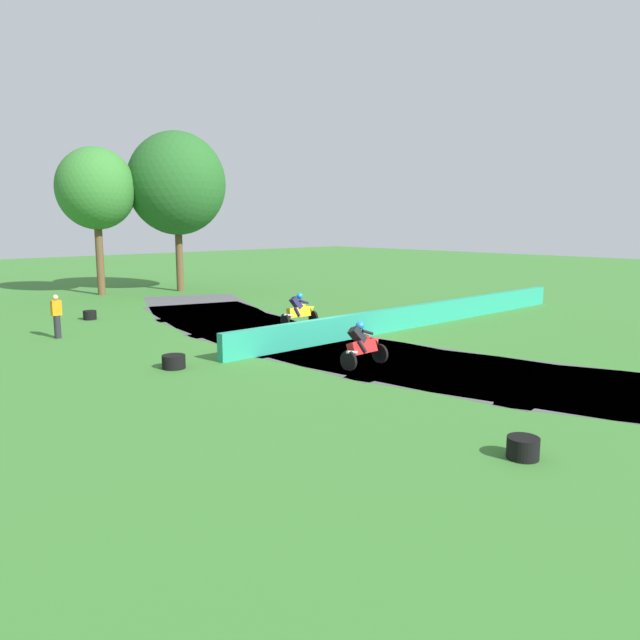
% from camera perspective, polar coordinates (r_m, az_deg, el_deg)
% --- Properties ---
extents(ground_plane, '(120.00, 120.00, 0.00)m').
position_cam_1_polar(ground_plane, '(21.51, -0.27, -2.32)').
color(ground_plane, '#38752D').
extents(track_asphalt, '(9.54, 33.64, 0.01)m').
position_cam_1_polar(track_asphalt, '(22.21, 1.72, -1.94)').
color(track_asphalt, '#515156').
rests_on(track_asphalt, ground).
extents(safety_barrier, '(19.95, 0.45, 0.90)m').
position_cam_1_polar(safety_barrier, '(25.74, 9.52, 0.48)').
color(safety_barrier, '#239375').
rests_on(safety_barrier, ground).
extents(motorcycle_lead_yellow, '(1.71, 0.88, 1.43)m').
position_cam_1_polar(motorcycle_lead_yellow, '(25.22, -1.88, 0.90)').
color(motorcycle_lead_yellow, black).
rests_on(motorcycle_lead_yellow, ground).
extents(motorcycle_chase_red, '(1.68, 0.89, 1.42)m').
position_cam_1_polar(motorcycle_chase_red, '(18.39, 4.06, -2.34)').
color(motorcycle_chase_red, black).
rests_on(motorcycle_chase_red, ground).
extents(tire_stack_near, '(0.57, 0.57, 0.40)m').
position_cam_1_polar(tire_stack_near, '(28.81, -20.68, 0.43)').
color(tire_stack_near, black).
rests_on(tire_stack_near, ground).
extents(tire_stack_mid_a, '(0.69, 0.69, 0.40)m').
position_cam_1_polar(tire_stack_mid_a, '(18.57, -13.49, -3.80)').
color(tire_stack_mid_a, black).
rests_on(tire_stack_mid_a, ground).
extents(tire_stack_mid_b, '(0.59, 0.59, 0.40)m').
position_cam_1_polar(tire_stack_mid_b, '(12.01, 18.41, -11.25)').
color(tire_stack_mid_b, black).
rests_on(tire_stack_mid_b, ground).
extents(track_marshal, '(0.34, 0.24, 1.63)m').
position_cam_1_polar(track_marshal, '(24.58, -23.35, 0.31)').
color(track_marshal, '#232328').
rests_on(track_marshal, ground).
extents(tree_far_left, '(5.89, 5.89, 9.65)m').
position_cam_1_polar(tree_far_left, '(38.90, -13.23, 12.28)').
color(tree_far_left, brown).
rests_on(tree_far_left, ground).
extents(tree_far_right, '(4.47, 4.47, 8.50)m').
position_cam_1_polar(tree_far_right, '(38.15, -20.18, 11.40)').
color(tree_far_right, brown).
rests_on(tree_far_right, ground).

